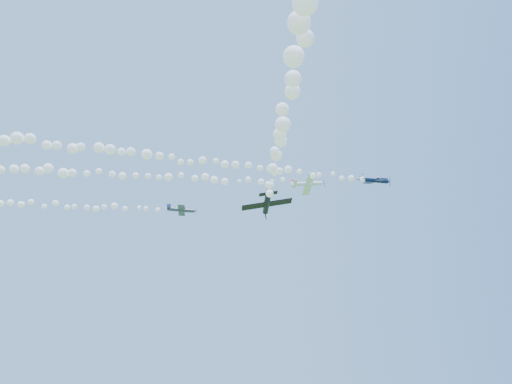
{
  "coord_description": "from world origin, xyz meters",
  "views": [
    {
      "loc": [
        5.29,
        -89.69,
        11.06
      ],
      "look_at": [
        3.67,
        -7.79,
        46.4
      ],
      "focal_mm": 30.0,
      "sensor_mm": 36.0,
      "label": 1
    }
  ],
  "objects_px": {
    "plane_grey": "(181,210)",
    "plane_black": "(267,203)",
    "plane_navy": "(375,180)",
    "plane_white": "(308,184)"
  },
  "relations": [
    {
      "from": "plane_grey",
      "to": "plane_black",
      "type": "height_order",
      "value": "plane_grey"
    },
    {
      "from": "plane_navy",
      "to": "plane_white",
      "type": "bearing_deg",
      "value": 151.22
    },
    {
      "from": "plane_white",
      "to": "plane_grey",
      "type": "xyz_separation_m",
      "value": [
        -28.7,
        9.75,
        -2.05
      ]
    },
    {
      "from": "plane_white",
      "to": "plane_grey",
      "type": "bearing_deg",
      "value": 152.14
    },
    {
      "from": "plane_navy",
      "to": "plane_black",
      "type": "bearing_deg",
      "value": -157.77
    },
    {
      "from": "plane_navy",
      "to": "plane_black",
      "type": "height_order",
      "value": "plane_navy"
    },
    {
      "from": "plane_navy",
      "to": "plane_black",
      "type": "distance_m",
      "value": 30.69
    },
    {
      "from": "plane_navy",
      "to": "plane_black",
      "type": "relative_size",
      "value": 0.93
    },
    {
      "from": "plane_white",
      "to": "plane_grey",
      "type": "height_order",
      "value": "plane_white"
    },
    {
      "from": "plane_grey",
      "to": "plane_black",
      "type": "xyz_separation_m",
      "value": [
        19.64,
        -30.24,
        -10.61
      ]
    }
  ]
}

